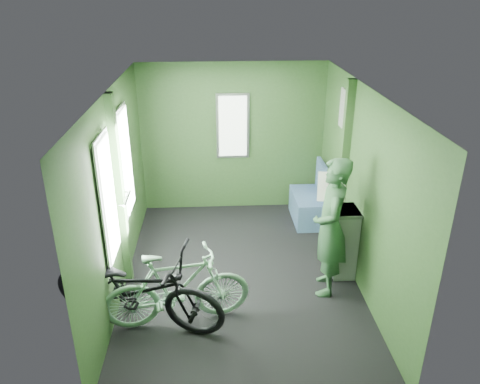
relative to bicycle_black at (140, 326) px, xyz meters
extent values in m
plane|color=black|center=(1.12, 0.87, 0.00)|extent=(4.00, 4.00, 0.00)
cube|color=silver|center=(1.12, 0.87, 2.30)|extent=(2.80, 4.00, 0.02)
cube|color=#2C4C23|center=(1.12, 2.87, 1.15)|extent=(2.80, 0.02, 2.30)
cube|color=#2C4C23|center=(1.12, -1.13, 1.15)|extent=(2.80, 0.02, 2.30)
cube|color=#2C4C23|center=(-0.28, 0.87, 1.15)|extent=(0.02, 4.00, 2.30)
cube|color=#2C4C23|center=(2.52, 0.87, 1.15)|extent=(0.02, 4.00, 2.30)
cube|color=#2C4C23|center=(-0.24, 0.87, 1.15)|extent=(0.08, 0.12, 2.30)
cube|color=silver|center=(-0.24, 0.32, 1.35)|extent=(0.02, 0.56, 1.34)
cube|color=silver|center=(-0.24, 1.42, 1.35)|extent=(0.02, 0.56, 1.34)
cube|color=white|center=(-0.23, 0.32, 1.88)|extent=(0.00, 0.12, 0.12)
cube|color=white|center=(-0.23, 1.42, 1.88)|extent=(0.00, 0.12, 0.12)
cylinder|color=silver|center=(-0.17, 0.87, 1.10)|extent=(0.03, 0.40, 0.03)
cube|color=#2C4C23|center=(2.47, 1.47, 1.15)|extent=(0.10, 0.10, 2.30)
cube|color=white|center=(2.50, 1.77, 1.85)|extent=(0.02, 0.40, 0.50)
cube|color=silver|center=(1.12, 2.82, 1.35)|extent=(0.50, 0.02, 1.00)
imported|color=black|center=(0.00, 0.00, 0.00)|extent=(2.04, 1.37, 1.09)
imported|color=#86BC9A|center=(0.42, 0.01, 0.00)|extent=(1.60, 0.79, 0.97)
imported|color=#2C5233|center=(2.11, 0.55, 0.82)|extent=(0.49, 0.66, 1.65)
cube|color=silver|center=(2.16, 0.85, 1.19)|extent=(0.33, 0.18, 0.33)
cube|color=slate|center=(2.38, 0.87, 0.45)|extent=(0.26, 0.37, 0.89)
cube|color=navy|center=(2.24, 2.32, 0.21)|extent=(0.46, 0.83, 0.42)
cube|color=navy|center=(2.44, 2.32, 0.65)|extent=(0.06, 0.83, 0.46)
camera|label=1|loc=(0.83, -3.99, 3.33)|focal=35.00mm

